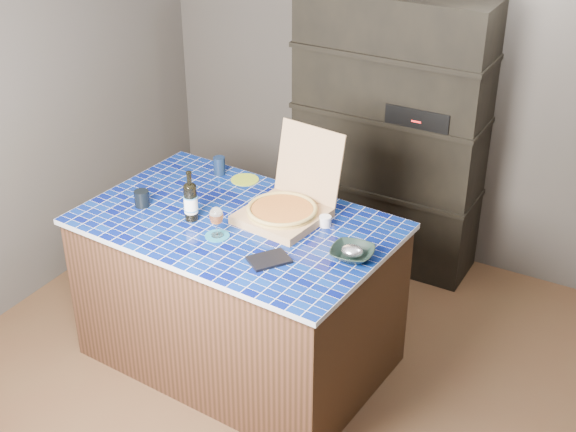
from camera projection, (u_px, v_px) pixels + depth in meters
The scene contains 14 objects.
room at pixel (265, 178), 3.78m from camera, with size 3.50×3.50×3.50m.
shelving_unit at pixel (390, 133), 5.11m from camera, with size 1.20×0.41×1.80m.
kitchen_island at pixel (239, 292), 4.37m from camera, with size 1.68×1.14×0.88m.
pizza_box at pixel (285, 208), 4.16m from camera, with size 0.45×0.53×0.43m.
mead_bottle at pixel (191, 201), 4.12m from camera, with size 0.07×0.07×0.28m.
teal_trivet at pixel (217, 236), 4.02m from camera, with size 0.12×0.12×0.01m, color #186580.
wine_glass at pixel (216, 216), 3.97m from camera, with size 0.07×0.07×0.16m.
tumbler at pixel (142, 198), 4.28m from camera, with size 0.08×0.08×0.09m, color black.
dvd_case at pixel (269, 260), 3.82m from camera, with size 0.14×0.19×0.02m, color black.
bowl at pixel (352, 253), 3.83m from camera, with size 0.21×0.21×0.05m, color black.
foil_contents at pixel (352, 251), 3.83m from camera, with size 0.11×0.09×0.05m, color silver.
white_jar at pixel (325, 221), 4.10m from camera, with size 0.06×0.06×0.05m, color white.
navy_cup at pixel (219, 166), 4.61m from camera, with size 0.07×0.07×0.11m, color #0E1A32.
green_trivet at pixel (245, 180), 4.57m from camera, with size 0.16×0.16×0.01m, color #97AE25.
Camera 1 is at (1.75, -2.89, 2.94)m, focal length 50.00 mm.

